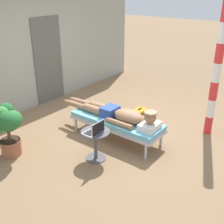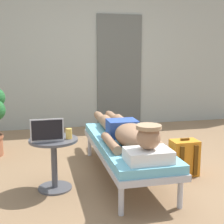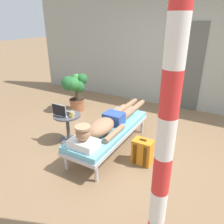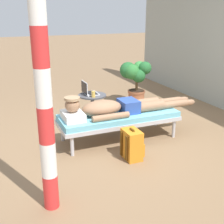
{
  "view_description": "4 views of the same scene",
  "coord_description": "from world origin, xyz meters",
  "px_view_note": "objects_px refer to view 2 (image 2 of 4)",
  "views": [
    {
      "loc": [
        -3.94,
        -3.01,
        2.71
      ],
      "look_at": [
        -0.29,
        -0.22,
        0.63
      ],
      "focal_mm": 45.37,
      "sensor_mm": 36.0,
      "label": 1
    },
    {
      "loc": [
        -1.01,
        -3.38,
        1.36
      ],
      "look_at": [
        -0.18,
        0.12,
        0.68
      ],
      "focal_mm": 50.61,
      "sensor_mm": 36.0,
      "label": 2
    },
    {
      "loc": [
        1.54,
        -2.96,
        2.08
      ],
      "look_at": [
        -0.11,
        -0.06,
        0.64
      ],
      "focal_mm": 34.71,
      "sensor_mm": 36.0,
      "label": 3
    },
    {
      "loc": [
        3.8,
        -1.93,
        1.9
      ],
      "look_at": [
        0.06,
        -0.35,
        0.51
      ],
      "focal_mm": 48.27,
      "sensor_mm": 36.0,
      "label": 4
    }
  ],
  "objects_px": {
    "drink_glass": "(69,134)",
    "backpack": "(184,158)",
    "person_reclining": "(127,132)",
    "laptop": "(47,135)",
    "side_table": "(54,155)",
    "lounge_chair": "(126,146)"
  },
  "relations": [
    {
      "from": "person_reclining",
      "to": "backpack",
      "type": "relative_size",
      "value": 5.12
    },
    {
      "from": "lounge_chair",
      "to": "laptop",
      "type": "distance_m",
      "value": 0.9
    },
    {
      "from": "lounge_chair",
      "to": "person_reclining",
      "type": "height_order",
      "value": "person_reclining"
    },
    {
      "from": "backpack",
      "to": "laptop",
      "type": "bearing_deg",
      "value": -176.2
    },
    {
      "from": "person_reclining",
      "to": "backpack",
      "type": "distance_m",
      "value": 0.73
    },
    {
      "from": "person_reclining",
      "to": "laptop",
      "type": "relative_size",
      "value": 7.0
    },
    {
      "from": "drink_glass",
      "to": "side_table",
      "type": "bearing_deg",
      "value": 168.04
    },
    {
      "from": "lounge_chair",
      "to": "person_reclining",
      "type": "distance_m",
      "value": 0.18
    },
    {
      "from": "person_reclining",
      "to": "laptop",
      "type": "xyz_separation_m",
      "value": [
        -0.84,
        -0.16,
        0.06
      ]
    },
    {
      "from": "backpack",
      "to": "drink_glass",
      "type": "bearing_deg",
      "value": -176.44
    },
    {
      "from": "drink_glass",
      "to": "backpack",
      "type": "height_order",
      "value": "drink_glass"
    },
    {
      "from": "lounge_chair",
      "to": "drink_glass",
      "type": "xyz_separation_m",
      "value": [
        -0.63,
        -0.18,
        0.23
      ]
    },
    {
      "from": "side_table",
      "to": "lounge_chair",
      "type": "bearing_deg",
      "value": 10.75
    },
    {
      "from": "backpack",
      "to": "person_reclining",
      "type": "bearing_deg",
      "value": 175.0
    },
    {
      "from": "person_reclining",
      "to": "laptop",
      "type": "bearing_deg",
      "value": -169.5
    },
    {
      "from": "lounge_chair",
      "to": "drink_glass",
      "type": "relative_size",
      "value": 17.93
    },
    {
      "from": "backpack",
      "to": "side_table",
      "type": "bearing_deg",
      "value": -178.08
    },
    {
      "from": "laptop",
      "to": "side_table",
      "type": "bearing_deg",
      "value": 40.52
    },
    {
      "from": "laptop",
      "to": "backpack",
      "type": "xyz_separation_m",
      "value": [
        1.5,
        0.1,
        -0.39
      ]
    },
    {
      "from": "side_table",
      "to": "backpack",
      "type": "bearing_deg",
      "value": 1.92
    },
    {
      "from": "drink_glass",
      "to": "backpack",
      "type": "relative_size",
      "value": 0.24
    },
    {
      "from": "side_table",
      "to": "drink_glass",
      "type": "bearing_deg",
      "value": -11.96
    }
  ]
}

